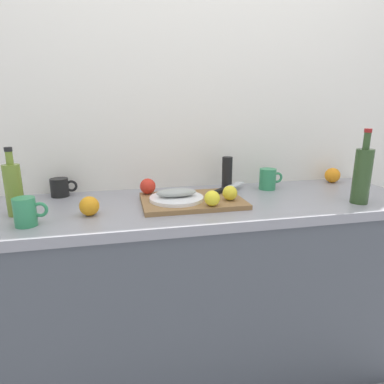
# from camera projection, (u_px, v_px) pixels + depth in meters

# --- Properties ---
(ground_plane) EXTENTS (12.00, 12.00, 0.00)m
(ground_plane) POSITION_uv_depth(u_px,v_px,m) (202.00, 367.00, 1.69)
(ground_plane) COLOR slate
(back_wall) EXTENTS (3.20, 0.05, 2.50)m
(back_wall) POSITION_uv_depth(u_px,v_px,m) (188.00, 120.00, 1.68)
(back_wall) COLOR white
(back_wall) RESTS_ON ground_plane
(kitchen_counter) EXTENTS (2.00, 0.60, 0.90)m
(kitchen_counter) POSITION_uv_depth(u_px,v_px,m) (203.00, 290.00, 1.57)
(kitchen_counter) COLOR #4C5159
(kitchen_counter) RESTS_ON ground_plane
(cutting_board) EXTENTS (0.44, 0.31, 0.02)m
(cutting_board) POSITION_uv_depth(u_px,v_px,m) (192.00, 201.00, 1.43)
(cutting_board) COLOR olive
(cutting_board) RESTS_ON kitchen_counter
(white_plate) EXTENTS (0.24, 0.24, 0.01)m
(white_plate) POSITION_uv_depth(u_px,v_px,m) (177.00, 198.00, 1.41)
(white_plate) COLOR white
(white_plate) RESTS_ON cutting_board
(fish_fillet) EXTENTS (0.18, 0.08, 0.04)m
(fish_fillet) POSITION_uv_depth(u_px,v_px,m) (176.00, 193.00, 1.40)
(fish_fillet) COLOR #999E99
(fish_fillet) RESTS_ON white_plate
(chef_knife) EXTENTS (0.23, 0.22, 0.02)m
(chef_knife) POSITION_uv_depth(u_px,v_px,m) (225.00, 189.00, 1.56)
(chef_knife) COLOR silver
(chef_knife) RESTS_ON cutting_board
(lemon_0) EXTENTS (0.06, 0.06, 0.06)m
(lemon_0) POSITION_uv_depth(u_px,v_px,m) (213.00, 198.00, 1.32)
(lemon_0) COLOR yellow
(lemon_0) RESTS_ON cutting_board
(lemon_1) EXTENTS (0.06, 0.06, 0.06)m
(lemon_1) POSITION_uv_depth(u_px,v_px,m) (230.00, 193.00, 1.40)
(lemon_1) COLOR yellow
(lemon_1) RESTS_ON cutting_board
(tomato_0) EXTENTS (0.07, 0.07, 0.07)m
(tomato_0) POSITION_uv_depth(u_px,v_px,m) (148.00, 186.00, 1.50)
(tomato_0) COLOR red
(tomato_0) RESTS_ON cutting_board
(olive_oil_bottle) EXTENTS (0.06, 0.06, 0.27)m
(olive_oil_bottle) POSITION_uv_depth(u_px,v_px,m) (14.00, 188.00, 1.25)
(olive_oil_bottle) COLOR olive
(olive_oil_bottle) RESTS_ON kitchen_counter
(wine_bottle) EXTENTS (0.07, 0.07, 0.33)m
(wine_bottle) POSITION_uv_depth(u_px,v_px,m) (362.00, 175.00, 1.40)
(wine_bottle) COLOR #2D4723
(wine_bottle) RESTS_ON kitchen_counter
(coffee_mug_0) EXTENTS (0.12, 0.08, 0.11)m
(coffee_mug_0) POSITION_uv_depth(u_px,v_px,m) (268.00, 179.00, 1.67)
(coffee_mug_0) COLOR #338C59
(coffee_mug_0) RESTS_ON kitchen_counter
(coffee_mug_1) EXTENTS (0.12, 0.08, 0.10)m
(coffee_mug_1) POSITION_uv_depth(u_px,v_px,m) (26.00, 212.00, 1.14)
(coffee_mug_1) COLOR #338C59
(coffee_mug_1) RESTS_ON kitchen_counter
(coffee_mug_2) EXTENTS (0.12, 0.08, 0.09)m
(coffee_mug_2) POSITION_uv_depth(u_px,v_px,m) (60.00, 187.00, 1.53)
(coffee_mug_2) COLOR black
(coffee_mug_2) RESTS_ON kitchen_counter
(orange_0) EXTENTS (0.08, 0.08, 0.08)m
(orange_0) POSITION_uv_depth(u_px,v_px,m) (332.00, 175.00, 1.82)
(orange_0) COLOR orange
(orange_0) RESTS_ON kitchen_counter
(orange_1) EXTENTS (0.08, 0.08, 0.08)m
(orange_1) POSITION_uv_depth(u_px,v_px,m) (89.00, 206.00, 1.26)
(orange_1) COLOR orange
(orange_1) RESTS_ON kitchen_counter
(pepper_mill) EXTENTS (0.05, 0.05, 0.17)m
(pepper_mill) POSITION_uv_depth(u_px,v_px,m) (227.00, 174.00, 1.65)
(pepper_mill) COLOR black
(pepper_mill) RESTS_ON kitchen_counter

